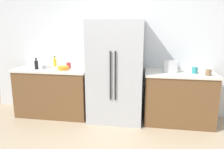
{
  "coord_description": "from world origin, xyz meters",
  "views": [
    {
      "loc": [
        0.4,
        -2.36,
        1.71
      ],
      "look_at": [
        -0.06,
        0.44,
        1.07
      ],
      "focal_mm": 35.17,
      "sensor_mm": 36.0,
      "label": 1
    }
  ],
  "objects_px": {
    "bottle_a": "(36,65)",
    "bowl_a": "(63,68)",
    "refrigerator": "(116,71)",
    "cup_b": "(208,73)",
    "toaster": "(170,66)",
    "cup_a": "(69,65)",
    "bowl_b": "(46,66)",
    "cup_c": "(195,70)",
    "bottle_b": "(55,62)"
  },
  "relations": [
    {
      "from": "toaster",
      "to": "bowl_b",
      "type": "bearing_deg",
      "value": 179.05
    },
    {
      "from": "bottle_b",
      "to": "refrigerator",
      "type": "bearing_deg",
      "value": -10.15
    },
    {
      "from": "refrigerator",
      "to": "toaster",
      "type": "height_order",
      "value": "refrigerator"
    },
    {
      "from": "bottle_a",
      "to": "bowl_a",
      "type": "height_order",
      "value": "bottle_a"
    },
    {
      "from": "cup_a",
      "to": "bowl_b",
      "type": "bearing_deg",
      "value": -174.19
    },
    {
      "from": "cup_a",
      "to": "bottle_b",
      "type": "bearing_deg",
      "value": 162.09
    },
    {
      "from": "bottle_a",
      "to": "bottle_b",
      "type": "height_order",
      "value": "bottle_a"
    },
    {
      "from": "refrigerator",
      "to": "cup_b",
      "type": "bearing_deg",
      "value": -5.19
    },
    {
      "from": "cup_b",
      "to": "cup_a",
      "type": "bearing_deg",
      "value": 173.99
    },
    {
      "from": "bowl_a",
      "to": "cup_b",
      "type": "bearing_deg",
      "value": -1.37
    },
    {
      "from": "bowl_a",
      "to": "cup_c",
      "type": "bearing_deg",
      "value": 1.99
    },
    {
      "from": "toaster",
      "to": "bowl_a",
      "type": "height_order",
      "value": "toaster"
    },
    {
      "from": "cup_b",
      "to": "bowl_b",
      "type": "xyz_separation_m",
      "value": [
        -2.9,
        0.21,
        -0.02
      ]
    },
    {
      "from": "bowl_a",
      "to": "refrigerator",
      "type": "bearing_deg",
      "value": 4.75
    },
    {
      "from": "bottle_a",
      "to": "bowl_b",
      "type": "bearing_deg",
      "value": 57.64
    },
    {
      "from": "refrigerator",
      "to": "bottle_a",
      "type": "height_order",
      "value": "refrigerator"
    },
    {
      "from": "bottle_a",
      "to": "bottle_b",
      "type": "xyz_separation_m",
      "value": [
        0.22,
        0.32,
        -0.0
      ]
    },
    {
      "from": "bottle_a",
      "to": "bowl_b",
      "type": "relative_size",
      "value": 1.29
    },
    {
      "from": "cup_c",
      "to": "bowl_b",
      "type": "bearing_deg",
      "value": 178.42
    },
    {
      "from": "cup_c",
      "to": "cup_b",
      "type": "bearing_deg",
      "value": -37.03
    },
    {
      "from": "toaster",
      "to": "bottle_a",
      "type": "height_order",
      "value": "bottle_a"
    },
    {
      "from": "cup_c",
      "to": "refrigerator",
      "type": "bearing_deg",
      "value": -179.99
    },
    {
      "from": "cup_b",
      "to": "toaster",
      "type": "bearing_deg",
      "value": 163.36
    },
    {
      "from": "bottle_b",
      "to": "cup_c",
      "type": "xyz_separation_m",
      "value": [
        2.6,
        -0.22,
        -0.03
      ]
    },
    {
      "from": "bottle_b",
      "to": "cup_c",
      "type": "bearing_deg",
      "value": -4.92
    },
    {
      "from": "refrigerator",
      "to": "toaster",
      "type": "xyz_separation_m",
      "value": [
        0.94,
        0.04,
        0.12
      ]
    },
    {
      "from": "cup_a",
      "to": "cup_c",
      "type": "xyz_separation_m",
      "value": [
        2.27,
        -0.12,
        0.0
      ]
    },
    {
      "from": "refrigerator",
      "to": "bottle_b",
      "type": "xyz_separation_m",
      "value": [
        -1.25,
        0.22,
        0.1
      ]
    },
    {
      "from": "refrigerator",
      "to": "cup_c",
      "type": "xyz_separation_m",
      "value": [
        1.35,
        0.0,
        0.07
      ]
    },
    {
      "from": "cup_b",
      "to": "bowl_a",
      "type": "height_order",
      "value": "cup_b"
    },
    {
      "from": "cup_b",
      "to": "bowl_a",
      "type": "relative_size",
      "value": 0.49
    },
    {
      "from": "cup_a",
      "to": "cup_b",
      "type": "distance_m",
      "value": 2.47
    },
    {
      "from": "cup_b",
      "to": "bowl_a",
      "type": "bearing_deg",
      "value": 178.63
    },
    {
      "from": "refrigerator",
      "to": "bowl_a",
      "type": "relative_size",
      "value": 9.06
    },
    {
      "from": "bottle_a",
      "to": "cup_a",
      "type": "distance_m",
      "value": 0.59
    },
    {
      "from": "bottle_b",
      "to": "bowl_b",
      "type": "distance_m",
      "value": 0.2
    },
    {
      "from": "refrigerator",
      "to": "cup_b",
      "type": "distance_m",
      "value": 1.54
    },
    {
      "from": "cup_b",
      "to": "bowl_a",
      "type": "xyz_separation_m",
      "value": [
        -2.49,
        0.06,
        -0.02
      ]
    },
    {
      "from": "bottle_b",
      "to": "cup_c",
      "type": "relative_size",
      "value": 1.93
    },
    {
      "from": "cup_c",
      "to": "bowl_b",
      "type": "distance_m",
      "value": 2.72
    },
    {
      "from": "toaster",
      "to": "cup_c",
      "type": "xyz_separation_m",
      "value": [
        0.4,
        -0.04,
        -0.05
      ]
    },
    {
      "from": "cup_b",
      "to": "bowl_b",
      "type": "relative_size",
      "value": 0.6
    },
    {
      "from": "bottle_b",
      "to": "bowl_a",
      "type": "height_order",
      "value": "bottle_b"
    },
    {
      "from": "toaster",
      "to": "cup_a",
      "type": "distance_m",
      "value": 1.87
    },
    {
      "from": "cup_a",
      "to": "cup_b",
      "type": "relative_size",
      "value": 1.01
    },
    {
      "from": "bowl_a",
      "to": "bowl_b",
      "type": "distance_m",
      "value": 0.44
    },
    {
      "from": "bowl_a",
      "to": "bowl_b",
      "type": "relative_size",
      "value": 1.22
    },
    {
      "from": "bottle_a",
      "to": "bowl_a",
      "type": "bearing_deg",
      "value": 1.34
    },
    {
      "from": "cup_c",
      "to": "bowl_a",
      "type": "relative_size",
      "value": 0.53
    },
    {
      "from": "toaster",
      "to": "bottle_a",
      "type": "xyz_separation_m",
      "value": [
        -2.42,
        -0.13,
        -0.02
      ]
    }
  ]
}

